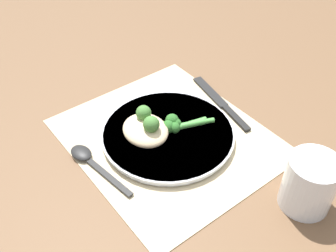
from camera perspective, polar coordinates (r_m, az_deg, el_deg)
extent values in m
plane|color=brown|center=(0.79, 0.00, -1.77)|extent=(3.00, 3.00, 0.00)
cube|color=beige|center=(0.79, 0.00, -1.67)|extent=(0.40, 0.36, 0.00)
cylinder|color=silver|center=(0.79, 0.00, -1.19)|extent=(0.26, 0.26, 0.01)
cylinder|color=silver|center=(0.78, 0.00, -0.97)|extent=(0.27, 0.27, 0.01)
ellipsoid|color=beige|center=(0.76, -3.29, -0.59)|extent=(0.11, 0.09, 0.03)
sphere|color=#477F38|center=(0.76, -3.57, 1.92)|extent=(0.03, 0.03, 0.03)
sphere|color=#477F38|center=(0.73, -2.33, 0.17)|extent=(0.03, 0.03, 0.03)
cylinder|color=#51A847|center=(0.78, 1.35, -0.15)|extent=(0.05, 0.11, 0.01)
sphere|color=#2D6B28|center=(0.77, -2.73, -0.78)|extent=(0.02, 0.02, 0.02)
sphere|color=#2D6B28|center=(0.77, -3.51, -0.14)|extent=(0.03, 0.03, 0.03)
sphere|color=#2D6B28|center=(0.76, -3.12, -1.26)|extent=(0.02, 0.02, 0.02)
cylinder|color=#51A847|center=(0.79, 2.83, 0.19)|extent=(0.03, 0.08, 0.01)
sphere|color=#2D6B28|center=(0.77, 0.05, -0.24)|extent=(0.03, 0.03, 0.03)
sphere|color=#2D6B28|center=(0.78, -0.79, -0.06)|extent=(0.02, 0.02, 0.02)
cylinder|color=#51A847|center=(0.79, 4.04, 0.43)|extent=(0.04, 0.08, 0.01)
sphere|color=#2D6B28|center=(0.78, 1.34, 0.26)|extent=(0.02, 0.02, 0.02)
sphere|color=#2D6B28|center=(0.79, 0.59, 0.81)|extent=(0.03, 0.03, 0.03)
sphere|color=#2D6B28|center=(0.77, 0.96, -0.27)|extent=(0.02, 0.02, 0.02)
cube|color=black|center=(0.91, 6.13, 4.98)|extent=(0.12, 0.04, 0.00)
cube|color=black|center=(0.84, 9.84, 1.15)|extent=(0.09, 0.03, 0.01)
cube|color=black|center=(0.72, -8.52, -7.38)|extent=(0.12, 0.03, 0.00)
ellipsoid|color=black|center=(0.77, -12.49, -3.81)|extent=(0.05, 0.04, 0.01)
cylinder|color=silver|center=(0.69, 19.83, -7.86)|extent=(0.09, 0.09, 0.10)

